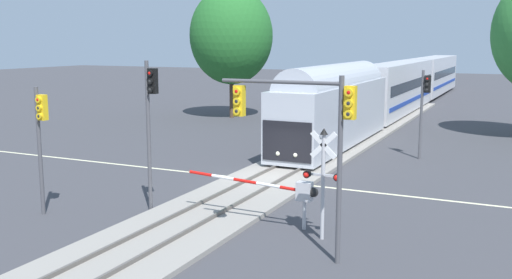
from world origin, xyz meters
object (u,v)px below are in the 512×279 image
at_px(crossing_signal_mast, 323,172).
at_px(pine_left_background, 231,36).
at_px(crossing_gate_near, 290,190).
at_px(traffic_signal_near_left, 41,130).
at_px(traffic_signal_median, 150,112).
at_px(commuter_train, 400,85).
at_px(traffic_signal_far_side, 424,100).
at_px(traffic_signal_near_right, 305,122).

xyz_separation_m(crossing_signal_mast, pine_left_background, (-18.28, 28.22, 4.99)).
distance_m(crossing_gate_near, pine_left_background, 32.71).
xyz_separation_m(crossing_signal_mast, traffic_signal_near_left, (-11.01, -1.92, 1.03)).
bearing_deg(pine_left_background, traffic_signal_median, -68.64).
height_order(traffic_signal_median, traffic_signal_near_left, traffic_signal_median).
bearing_deg(crossing_gate_near, pine_left_background, 121.43).
bearing_deg(traffic_signal_median, commuter_train, 86.60).
height_order(traffic_signal_far_side, traffic_signal_near_left, traffic_signal_far_side).
height_order(traffic_signal_median, traffic_signal_far_side, traffic_signal_median).
xyz_separation_m(traffic_signal_far_side, pine_left_background, (-19.07, 12.23, 3.88)).
relative_size(traffic_signal_near_right, traffic_signal_median, 0.96).
xyz_separation_m(traffic_signal_median, traffic_signal_near_left, (-3.65, -2.22, -0.65)).
relative_size(crossing_gate_near, traffic_signal_median, 0.89).
bearing_deg(commuter_train, crossing_signal_mast, -82.51).
relative_size(crossing_signal_mast, traffic_signal_median, 0.64).
xyz_separation_m(commuter_train, traffic_signal_near_right, (5.13, -40.57, 1.70)).
relative_size(traffic_signal_near_right, traffic_signal_near_left, 1.14).
bearing_deg(crossing_signal_mast, crossing_gate_near, 152.64).
height_order(commuter_train, crossing_gate_near, commuter_train).
relative_size(crossing_gate_near, pine_left_background, 0.46).
xyz_separation_m(crossing_gate_near, traffic_signal_far_side, (2.30, 15.21, 2.10)).
bearing_deg(traffic_signal_median, traffic_signal_near_left, -148.72).
bearing_deg(crossing_gate_near, traffic_signal_near_right, -60.13).
bearing_deg(pine_left_background, crossing_signal_mast, -57.07).
distance_m(commuter_train, traffic_signal_near_right, 40.93).
distance_m(commuter_train, crossing_signal_mast, 38.97).
relative_size(crossing_signal_mast, traffic_signal_far_side, 0.75).
xyz_separation_m(traffic_signal_near_right, pine_left_background, (-18.33, 30.16, 2.98)).
xyz_separation_m(crossing_signal_mast, traffic_signal_near_right, (0.05, -1.93, 2.01)).
bearing_deg(crossing_gate_near, traffic_signal_median, -175.29).
xyz_separation_m(commuter_train, pine_left_background, (-13.20, -10.42, 4.68)).
distance_m(crossing_gate_near, traffic_signal_near_left, 10.08).
relative_size(traffic_signal_near_right, traffic_signal_far_side, 1.12).
distance_m(traffic_signal_median, pine_left_background, 30.16).
bearing_deg(commuter_train, traffic_signal_median, -93.40).
relative_size(traffic_signal_near_right, pine_left_background, 0.50).
bearing_deg(traffic_signal_near_right, pine_left_background, 121.29).
relative_size(commuter_train, crossing_gate_near, 11.48).
distance_m(crossing_signal_mast, pine_left_background, 33.99).
bearing_deg(crossing_signal_mast, commuter_train, 97.49).
height_order(commuter_train, traffic_signal_median, traffic_signal_median).
distance_m(traffic_signal_near_right, traffic_signal_median, 7.74).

